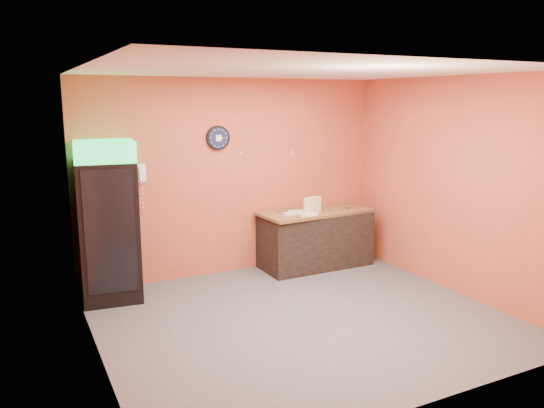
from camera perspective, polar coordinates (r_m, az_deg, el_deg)
floor at (r=6.31m, az=3.26°, el=-12.17°), size 4.50×4.50×0.00m
back_wall at (r=7.67m, az=-4.09°, el=2.92°), size 4.50×0.02×2.80m
left_wall at (r=5.18m, az=-18.72°, el=-1.70°), size 0.02×4.00×2.80m
right_wall at (r=7.28m, az=18.95°, el=1.88°), size 0.02×4.00×2.80m
ceiling at (r=5.80m, az=3.57°, el=14.12°), size 4.50×4.00×0.02m
beverage_cooler at (r=6.87m, az=-17.08°, el=-2.08°), size 0.78×0.79×2.01m
prep_counter at (r=8.07m, az=4.67°, el=-3.84°), size 1.66×0.75×0.82m
wall_clock at (r=7.49m, az=-5.82°, el=7.10°), size 0.34×0.06×0.34m
wall_phone at (r=7.20m, az=-13.97°, el=3.24°), size 0.13×0.11×0.24m
butcher_paper at (r=7.97m, az=4.72°, el=-0.84°), size 1.76×0.86×0.04m
sub_roll_stack at (r=7.76m, az=4.38°, el=-0.11°), size 0.30×0.18×0.24m
wrapped_sandwich_left at (r=7.65m, az=2.08°, el=-1.03°), size 0.26×0.13×0.04m
wrapped_sandwich_mid at (r=7.60m, az=3.95°, el=-1.12°), size 0.27×0.13×0.04m
wrapped_sandwich_right at (r=7.77m, az=2.68°, el=-0.83°), size 0.27×0.15×0.04m
kitchen_tool at (r=7.99m, az=4.77°, el=-0.44°), size 0.06×0.06×0.06m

